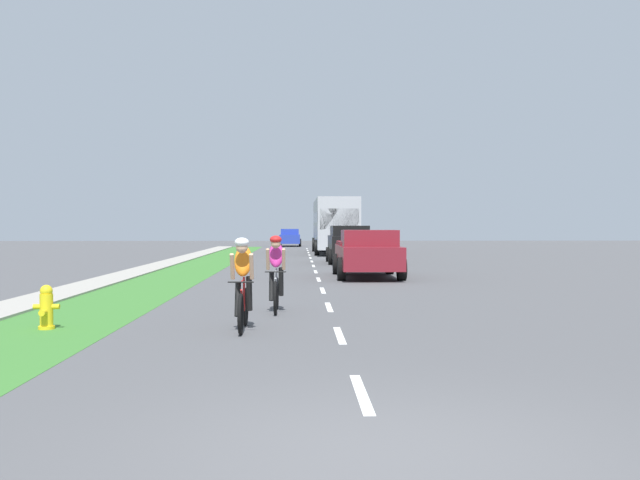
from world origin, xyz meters
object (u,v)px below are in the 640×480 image
at_px(fire_hydrant_yellow, 46,308).
at_px(cyclist_lead, 243,283).
at_px(pickup_maroon, 367,253).
at_px(cyclist_trailing, 276,273).
at_px(suv_black, 350,243).
at_px(bus_silver, 334,223).
at_px(sedan_blue, 290,237).

xyz_separation_m(fire_hydrant_yellow, cyclist_lead, (3.38, -0.24, 0.44)).
bearing_deg(pickup_maroon, cyclist_lead, -105.02).
distance_m(cyclist_trailing, pickup_maroon, 10.20).
relative_size(cyclist_trailing, suv_black, 0.37).
bearing_deg(cyclist_lead, cyclist_trailing, 79.40).
distance_m(cyclist_trailing, suv_black, 19.57).
distance_m(fire_hydrant_yellow, cyclist_trailing, 4.52).
bearing_deg(bus_silver, suv_black, -89.57).
xyz_separation_m(pickup_maroon, bus_silver, (-0.02, 22.04, 1.15)).
bearing_deg(bus_silver, sedan_blue, 101.01).
relative_size(fire_hydrant_yellow, cyclist_trailing, 0.44).
bearing_deg(cyclist_lead, sedan_blue, 89.79).
height_order(pickup_maroon, suv_black, suv_black).
bearing_deg(sedan_blue, bus_silver, -78.99).
distance_m(fire_hydrant_yellow, bus_silver, 34.84).
height_order(suv_black, sedan_blue, suv_black).
bearing_deg(bus_silver, pickup_maroon, -89.94).
bearing_deg(cyclist_lead, pickup_maroon, 74.98).
bearing_deg(fire_hydrant_yellow, sedan_blue, 85.93).
bearing_deg(bus_silver, fire_hydrant_yellow, -101.05).
height_order(cyclist_lead, bus_silver, bus_silver).
relative_size(cyclist_lead, pickup_maroon, 0.34).
bearing_deg(bus_silver, cyclist_lead, -95.46).
xyz_separation_m(cyclist_trailing, suv_black, (2.90, 19.35, 0.14)).
relative_size(bus_silver, sedan_blue, 2.70).
relative_size(fire_hydrant_yellow, bus_silver, 0.07).
distance_m(cyclist_lead, sedan_blue, 50.36).
bearing_deg(cyclist_trailing, pickup_maroon, 73.85).
bearing_deg(sedan_blue, cyclist_trailing, -89.65).
xyz_separation_m(pickup_maroon, sedan_blue, (-3.13, 38.01, -0.06)).
xyz_separation_m(fire_hydrant_yellow, pickup_maroon, (6.69, 12.11, 0.46)).
xyz_separation_m(suv_black, sedan_blue, (-3.20, 28.45, -0.18)).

